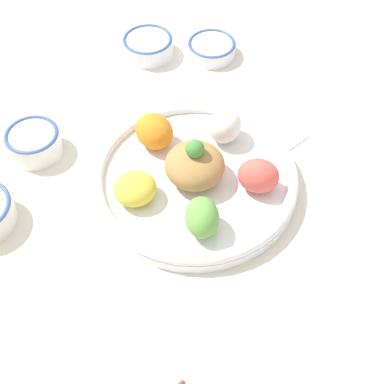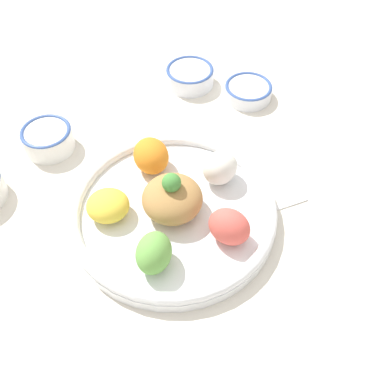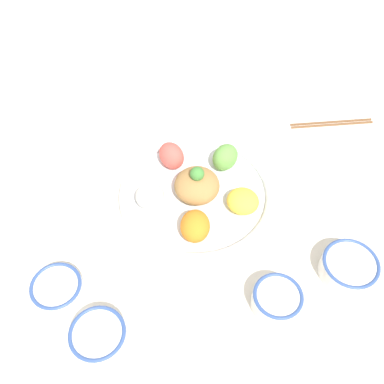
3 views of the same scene
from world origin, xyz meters
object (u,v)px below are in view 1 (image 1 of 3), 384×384
(rice_bowl_blue, at_px, (212,48))
(sauce_bowl_dark, at_px, (34,142))
(salad_platter, at_px, (194,175))
(serving_spoon_main, at_px, (306,135))
(rice_bowl_plain, at_px, (148,45))

(rice_bowl_blue, xyz_separation_m, sauce_bowl_dark, (-0.12, 0.41, 0.01))
(sauce_bowl_dark, bearing_deg, salad_platter, -129.75)
(serving_spoon_main, bearing_deg, sauce_bowl_dark, -36.33)
(serving_spoon_main, bearing_deg, rice_bowl_blue, -95.38)
(rice_bowl_blue, distance_m, serving_spoon_main, 0.29)
(rice_bowl_plain, bearing_deg, serving_spoon_main, -153.12)
(salad_platter, bearing_deg, sauce_bowl_dark, 50.25)
(rice_bowl_blue, relative_size, sauce_bowl_dark, 1.06)
(salad_platter, relative_size, serving_spoon_main, 2.71)
(rice_bowl_blue, xyz_separation_m, serving_spoon_main, (-0.29, -0.05, -0.01))
(rice_bowl_blue, xyz_separation_m, rice_bowl_plain, (0.06, 0.12, 0.00))
(rice_bowl_blue, bearing_deg, sauce_bowl_dark, 106.01)
(sauce_bowl_dark, distance_m, rice_bowl_plain, 0.34)
(sauce_bowl_dark, height_order, rice_bowl_plain, sauce_bowl_dark)
(rice_bowl_blue, distance_m, rice_bowl_plain, 0.13)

